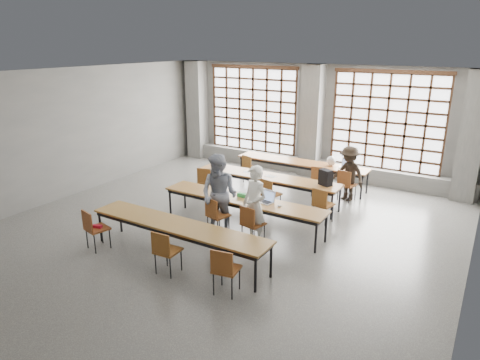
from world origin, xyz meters
name	(u,v)px	position (x,y,z in m)	size (l,w,h in m)	color
floor	(221,232)	(0.00, 0.00, 0.00)	(11.00, 11.00, 0.00)	#4E4E4B
ceiling	(218,75)	(0.00, 0.00, 3.50)	(11.00, 11.00, 0.00)	silver
wall_back	(315,120)	(0.00, 5.50, 1.75)	(10.00, 10.00, 0.00)	#595957
wall_left	(68,133)	(-5.00, 0.00, 1.75)	(11.00, 11.00, 0.00)	#595957
column_left	(197,110)	(-4.50, 5.22, 1.75)	(0.60, 0.55, 3.50)	#5D5C5A
column_mid	(312,121)	(0.00, 5.22, 1.75)	(0.60, 0.55, 3.50)	#5D5C5A
column_right	(472,137)	(4.50, 5.22, 1.75)	(0.60, 0.55, 3.50)	#5D5C5A
window_left	(253,110)	(-2.25, 5.42, 1.90)	(3.32, 0.12, 3.00)	white
window_right	(387,122)	(2.25, 5.42, 1.90)	(3.32, 0.12, 3.00)	white
sill_ledge	(310,166)	(0.00, 5.30, 0.25)	(9.80, 0.35, 0.50)	#5D5C5A
desk_row_a	(301,164)	(0.20, 4.05, 0.66)	(4.00, 0.70, 0.73)	brown
desk_row_b	(267,178)	(-0.01, 2.30, 0.66)	(4.00, 0.70, 0.73)	brown
desk_row_c	(242,201)	(0.31, 0.45, 0.66)	(4.00, 0.70, 0.73)	brown
desk_row_d	(178,227)	(-0.03, -1.45, 0.66)	(4.00, 0.70, 0.73)	brown
chair_back_left	(250,166)	(-1.22, 3.42, 0.54)	(0.53, 0.53, 0.88)	brown
chair_back_mid	(319,178)	(1.02, 3.42, 0.54)	(0.49, 0.49, 0.88)	brown
chair_back_right	(346,182)	(1.79, 3.42, 0.54)	(0.50, 0.50, 0.88)	brown
chair_mid_left	(206,179)	(-1.60, 1.67, 0.54)	(0.50, 0.51, 0.88)	brown
chair_mid_centre	(269,192)	(0.37, 1.67, 0.54)	(0.50, 0.51, 0.88)	brown
chair_mid_right	(322,202)	(1.77, 1.67, 0.54)	(0.49, 0.49, 0.88)	brown
chair_front_left	(216,212)	(-0.01, -0.17, 0.54)	(0.52, 0.52, 0.88)	brown
chair_front_right	(251,221)	(0.90, -0.18, 0.54)	(0.49, 0.50, 0.88)	brown
chair_near_left	(93,226)	(-1.75, -2.08, 0.54)	(0.51, 0.51, 0.88)	brown
chair_near_mid	(165,248)	(0.17, -2.08, 0.54)	(0.44, 0.45, 0.88)	brown
chair_near_right	(225,267)	(1.48, -2.08, 0.54)	(0.48, 0.49, 0.88)	brown
student_male	(255,205)	(0.91, -0.05, 0.86)	(0.63, 0.41, 1.71)	white
student_female	(219,195)	(0.01, -0.05, 0.92)	(0.89, 0.69, 1.83)	#19274B
student_back	(349,173)	(1.80, 3.55, 0.75)	(0.97, 0.56, 1.51)	black
laptop_front	(266,199)	(0.87, 0.56, 0.79)	(0.41, 0.37, 0.26)	silver
laptop_back	(347,165)	(1.55, 4.16, 0.79)	(0.37, 0.31, 0.26)	#ADAEB2
mouse	(279,206)	(1.26, 0.43, 0.75)	(0.10, 0.06, 0.04)	silver
green_box	(242,195)	(0.26, 0.53, 0.78)	(0.25, 0.09, 0.09)	green
phone	(247,201)	(0.49, 0.35, 0.74)	(0.13, 0.06, 0.01)	black
paper_sheet_a	(249,172)	(-0.61, 2.35, 0.73)	(0.30, 0.21, 0.00)	white
paper_sheet_c	(271,176)	(0.09, 2.30, 0.73)	(0.30, 0.21, 0.00)	silver
backpack	(326,177)	(1.59, 2.35, 0.93)	(0.32, 0.20, 0.40)	black
plastic_bag	(331,161)	(1.10, 4.10, 0.87)	(0.26, 0.21, 0.29)	white
red_pouch	(97,226)	(-1.73, -2.00, 0.50)	(0.20, 0.08, 0.06)	#AA152B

